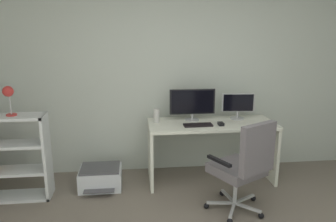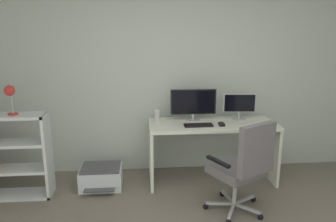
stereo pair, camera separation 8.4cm
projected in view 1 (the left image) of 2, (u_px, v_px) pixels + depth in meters
wall_back at (181, 67)px, 4.28m from camera, size 5.52×0.10×2.79m
desk at (211, 138)px, 4.07m from camera, size 1.55×0.63×0.76m
monitor_main at (192, 103)px, 4.07m from camera, size 0.57×0.18×0.40m
monitor_secondary at (238, 104)px, 4.14m from camera, size 0.41×0.18×0.33m
keyboard at (198, 125)px, 3.88m from camera, size 0.34×0.14×0.02m
computer_mouse at (221, 124)px, 3.90m from camera, size 0.06×0.10×0.03m
desktop_speaker at (156, 116)px, 4.01m from camera, size 0.07×0.07×0.17m
office_chair at (244, 164)px, 3.30m from camera, size 0.65×0.68×1.01m
desk_lamp at (8, 94)px, 3.46m from camera, size 0.12×0.11×0.32m
printer at (101, 177)px, 3.97m from camera, size 0.50×0.49×0.26m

